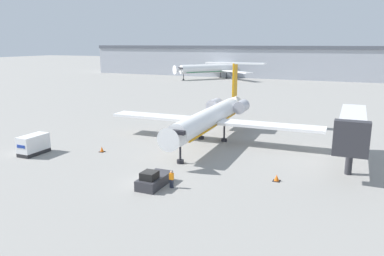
# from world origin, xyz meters

# --- Properties ---
(ground_plane) EXTENTS (600.00, 600.00, 0.00)m
(ground_plane) POSITION_xyz_m (0.00, 0.00, 0.00)
(ground_plane) COLOR gray
(terminal_building) EXTENTS (180.00, 16.80, 12.25)m
(terminal_building) POSITION_xyz_m (0.00, 120.00, 6.15)
(terminal_building) COLOR #9EA3AD
(terminal_building) RESTS_ON ground
(airplane_main) EXTENTS (29.73, 26.08, 10.16)m
(airplane_main) POSITION_xyz_m (-0.36, 17.82, 3.49)
(airplane_main) COLOR white
(airplane_main) RESTS_ON ground
(pushback_tug) EXTENTS (1.91, 4.17, 1.67)m
(pushback_tug) POSITION_xyz_m (0.57, -0.11, 0.61)
(pushback_tug) COLOR #2D2D33
(pushback_tug) RESTS_ON ground
(luggage_cart) EXTENTS (1.78, 3.75, 2.37)m
(luggage_cart) POSITION_xyz_m (-17.92, 3.18, 1.19)
(luggage_cart) COLOR #232326
(luggage_cart) RESTS_ON ground
(worker_near_tug) EXTENTS (0.40, 0.24, 1.67)m
(worker_near_tug) POSITION_xyz_m (2.30, 0.14, 0.87)
(worker_near_tug) COLOR #232838
(worker_near_tug) RESTS_ON ground
(traffic_cone_left) EXTENTS (0.63, 0.63, 0.69)m
(traffic_cone_left) POSITION_xyz_m (-10.95, 7.26, 0.33)
(traffic_cone_left) COLOR black
(traffic_cone_left) RESTS_ON ground
(traffic_cone_right) EXTENTS (0.70, 0.70, 0.65)m
(traffic_cone_right) POSITION_xyz_m (10.95, 5.81, 0.31)
(traffic_cone_right) COLOR black
(traffic_cone_right) RESTS_ON ground
(airplane_parked_far_left) EXTENTS (29.28, 33.80, 10.58)m
(airplane_parked_far_left) POSITION_xyz_m (-30.50, 108.02, 3.83)
(airplane_parked_far_left) COLOR white
(airplane_parked_far_left) RESTS_ON ground
(jet_bridge) EXTENTS (3.20, 13.58, 6.19)m
(jet_bridge) POSITION_xyz_m (17.30, 13.51, 4.45)
(jet_bridge) COLOR #2D2D33
(jet_bridge) RESTS_ON ground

